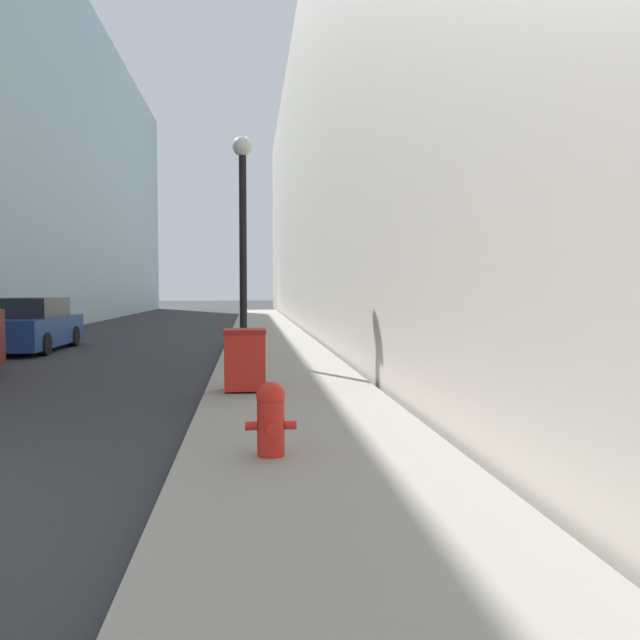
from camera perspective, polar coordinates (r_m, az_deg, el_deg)
The scene contains 6 objects.
sidewalk_right at distance 22.38m, azimuth -4.62°, elevation -1.69°, with size 2.91×60.00×0.13m.
building_right_stone at distance 31.93m, azimuth 8.89°, elevation 13.09°, with size 12.00×60.00×15.07m.
fire_hydrant at distance 6.39m, azimuth -4.53°, elevation -8.81°, with size 0.52×0.41×0.75m.
trash_bin at distance 10.42m, azimuth -6.87°, elevation -3.56°, with size 0.68×0.67×1.03m.
lamppost at distance 15.20m, azimuth -7.06°, elevation 8.49°, with size 0.48×0.48×5.33m.
parked_sedan_near at distance 20.27m, azimuth -24.88°, elevation -0.52°, with size 1.84×4.80×1.58m.
Camera 1 is at (4.23, -4.30, 1.81)m, focal length 35.00 mm.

